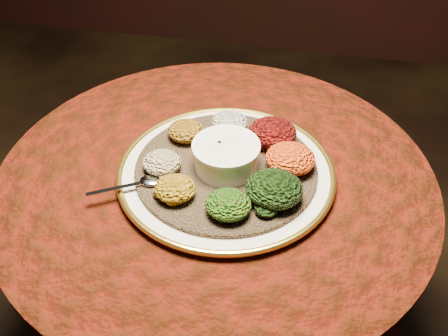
# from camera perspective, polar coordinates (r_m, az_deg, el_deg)

# --- Properties ---
(table) EXTENTS (0.96, 0.96, 0.73)m
(table) POSITION_cam_1_polar(r_m,az_deg,el_deg) (1.22, -0.91, -6.71)
(table) COLOR black
(table) RESTS_ON ground
(platter) EXTENTS (0.47, 0.47, 0.02)m
(platter) POSITION_cam_1_polar(r_m,az_deg,el_deg) (1.08, 0.23, -0.47)
(platter) COLOR silver
(platter) RESTS_ON table
(injera) EXTENTS (0.51, 0.51, 0.01)m
(injera) POSITION_cam_1_polar(r_m,az_deg,el_deg) (1.07, 0.24, -0.04)
(injera) COLOR brown
(injera) RESTS_ON platter
(stew_bowl) EXTENTS (0.14, 0.14, 0.06)m
(stew_bowl) POSITION_cam_1_polar(r_m,az_deg,el_deg) (1.04, 0.24, 1.59)
(stew_bowl) COLOR white
(stew_bowl) RESTS_ON injera
(spoon) EXTENTS (0.14, 0.09, 0.01)m
(spoon) POSITION_cam_1_polar(r_m,az_deg,el_deg) (1.03, -9.06, -1.60)
(spoon) COLOR silver
(spoon) RESTS_ON injera
(portion_ayib) EXTENTS (0.08, 0.08, 0.04)m
(portion_ayib) POSITION_cam_1_polar(r_m,az_deg,el_deg) (1.16, 0.61, 5.29)
(portion_ayib) COLOR silver
(portion_ayib) RESTS_ON injera
(portion_kitfo) EXTENTS (0.11, 0.10, 0.05)m
(portion_kitfo) POSITION_cam_1_polar(r_m,az_deg,el_deg) (1.12, 5.55, 4.07)
(portion_kitfo) COLOR black
(portion_kitfo) RESTS_ON injera
(portion_tikil) EXTENTS (0.11, 0.10, 0.05)m
(portion_tikil) POSITION_cam_1_polar(r_m,az_deg,el_deg) (1.06, 7.58, 1.08)
(portion_tikil) COLOR orange
(portion_tikil) RESTS_ON injera
(portion_gomen) EXTENTS (0.11, 0.11, 0.05)m
(portion_gomen) POSITION_cam_1_polar(r_m,az_deg,el_deg) (0.98, 5.75, -2.35)
(portion_gomen) COLOR black
(portion_gomen) RESTS_ON injera
(portion_mixveg) EXTENTS (0.09, 0.08, 0.04)m
(portion_mixveg) POSITION_cam_1_polar(r_m,az_deg,el_deg) (0.95, 0.48, -4.19)
(portion_mixveg) COLOR maroon
(portion_mixveg) RESTS_ON injera
(portion_kik) EXTENTS (0.08, 0.08, 0.04)m
(portion_kik) POSITION_cam_1_polar(r_m,az_deg,el_deg) (0.99, -5.61, -2.36)
(portion_kik) COLOR #B27D0F
(portion_kik) RESTS_ON injera
(portion_timatim) EXTENTS (0.08, 0.08, 0.04)m
(portion_timatim) POSITION_cam_1_polar(r_m,az_deg,el_deg) (1.05, -7.10, 0.64)
(portion_timatim) COLOR maroon
(portion_timatim) RESTS_ON injera
(portion_shiro) EXTENTS (0.08, 0.08, 0.04)m
(portion_shiro) POSITION_cam_1_polar(r_m,az_deg,el_deg) (1.13, -4.36, 4.25)
(portion_shiro) COLOR #8F6111
(portion_shiro) RESTS_ON injera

